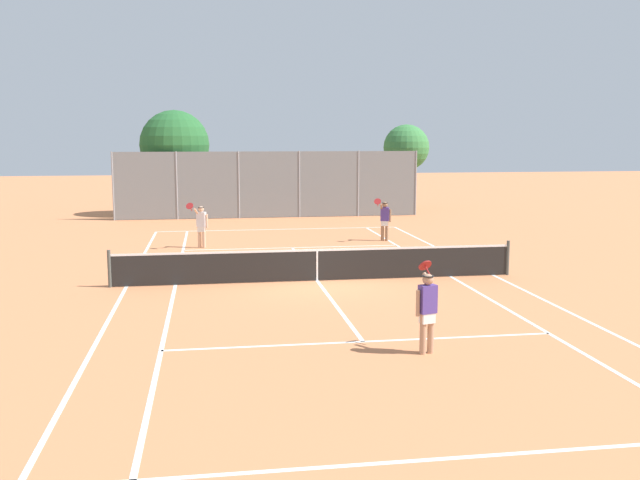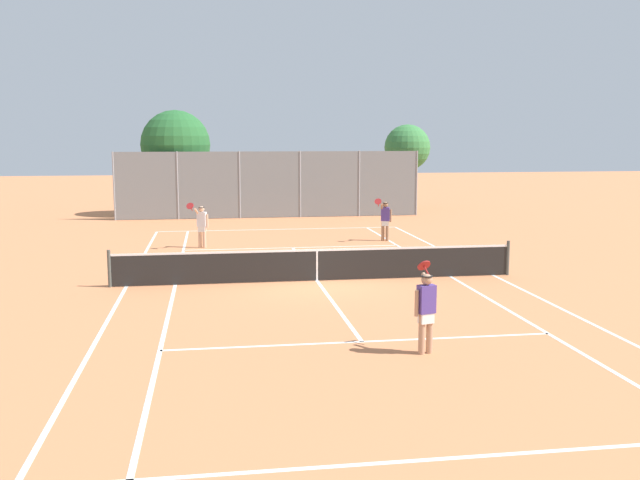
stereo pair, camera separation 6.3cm
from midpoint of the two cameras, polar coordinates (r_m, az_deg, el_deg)
The scene contains 10 objects.
ground_plane at distance 21.15m, azimuth -0.16°, elevation -3.28°, with size 120.00×120.00×0.00m, color #CC7A4C.
court_line_markings at distance 21.15m, azimuth -0.16°, elevation -3.27°, with size 11.10×23.90×0.01m.
tennis_net at distance 21.06m, azimuth -0.16°, elevation -1.93°, with size 12.00×0.10×1.07m.
player_near_side at distance 14.16m, azimuth 8.59°, elevation -5.36°, with size 0.53×0.84×1.77m.
player_far_left at distance 27.61m, azimuth -9.38°, elevation 1.29°, with size 0.83×0.69×1.77m.
player_far_right at distance 29.18m, azimuth 5.30°, elevation 1.74°, with size 0.82×0.70×1.77m.
loose_tennis_ball_1 at distance 24.82m, azimuth 10.79°, elevation -1.62°, with size 0.07×0.07×0.07m, color #D1DB33.
back_fence at distance 37.39m, azimuth -3.97°, elevation 4.45°, with size 15.92×0.08×3.48m.
tree_behind_left at distance 39.17m, azimuth -11.44°, elevation 7.28°, with size 3.70×3.70×5.64m.
tree_behind_right at distance 42.27m, azimuth 7.12°, elevation 7.27°, with size 2.67×2.67×4.93m.
Camera 2 is at (-3.04, -20.50, 4.25)m, focal length 40.00 mm.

